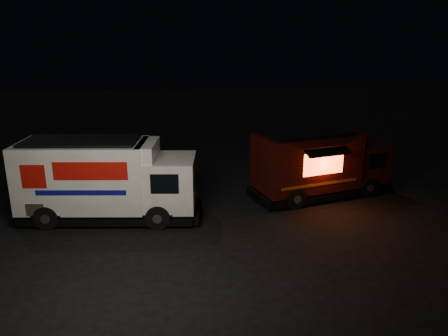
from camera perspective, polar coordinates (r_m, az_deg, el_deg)
The scene contains 3 objects.
ground at distance 14.41m, azimuth -0.98°, elevation -8.74°, with size 80.00×80.00×0.00m, color black.
white_truck at distance 15.72m, azimuth -14.80°, elevation -1.46°, with size 6.33×2.16×2.87m, color white, non-canonical shape.
red_truck at distance 17.92m, azimuth 12.71°, elevation 0.62°, with size 5.74×2.11×2.67m, color #330B09, non-canonical shape.
Camera 1 is at (-1.10, -12.94, 6.24)m, focal length 35.00 mm.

